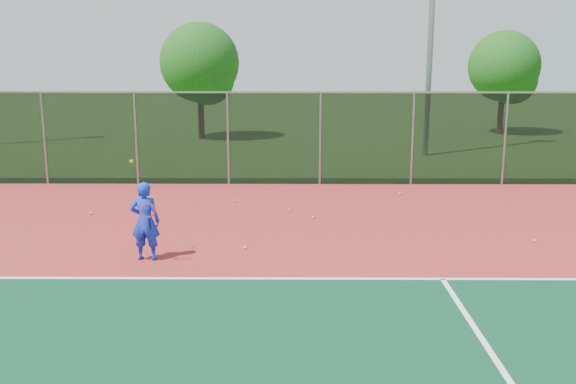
% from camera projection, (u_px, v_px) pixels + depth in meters
% --- Properties ---
extents(ground, '(120.00, 120.00, 0.00)m').
position_uv_depth(ground, '(353.00, 352.00, 9.44)').
color(ground, '#285719').
rests_on(ground, ground).
extents(court_apron, '(30.00, 20.00, 0.02)m').
position_uv_depth(court_apron, '(343.00, 299.00, 11.39)').
color(court_apron, maroon).
rests_on(court_apron, ground).
extents(fence_back, '(30.00, 0.06, 3.03)m').
position_uv_depth(fence_back, '(320.00, 137.00, 20.82)').
color(fence_back, black).
rests_on(fence_back, court_apron).
extents(tennis_player, '(0.63, 0.63, 2.12)m').
position_uv_depth(tennis_player, '(145.00, 221.00, 13.35)').
color(tennis_player, '#162ED7').
rests_on(tennis_player, court_apron).
extents(practice_ball_0, '(0.07, 0.07, 0.07)m').
position_uv_depth(practice_ball_0, '(289.00, 210.00, 17.56)').
color(practice_ball_0, '#C1C817').
rests_on(practice_ball_0, court_apron).
extents(practice_ball_1, '(0.07, 0.07, 0.07)m').
position_uv_depth(practice_ball_1, '(245.00, 248.00, 14.23)').
color(practice_ball_1, '#C1C817').
rests_on(practice_ball_1, court_apron).
extents(practice_ball_2, '(0.07, 0.07, 0.07)m').
position_uv_depth(practice_ball_2, '(535.00, 241.00, 14.73)').
color(practice_ball_2, '#C1C817').
rests_on(practice_ball_2, court_apron).
extents(practice_ball_3, '(0.07, 0.07, 0.07)m').
position_uv_depth(practice_ball_3, '(400.00, 193.00, 19.59)').
color(practice_ball_3, '#C1C817').
rests_on(practice_ball_3, court_apron).
extents(practice_ball_4, '(0.07, 0.07, 0.07)m').
position_uv_depth(practice_ball_4, '(91.00, 213.00, 17.20)').
color(practice_ball_4, '#C1C817').
rests_on(practice_ball_4, court_apron).
extents(practice_ball_5, '(0.07, 0.07, 0.07)m').
position_uv_depth(practice_ball_5, '(235.00, 201.00, 18.67)').
color(practice_ball_5, '#C1C817').
rests_on(practice_ball_5, court_apron).
extents(practice_ball_6, '(0.07, 0.07, 0.07)m').
position_uv_depth(practice_ball_6, '(313.00, 217.00, 16.80)').
color(practice_ball_6, '#C1C817').
rests_on(practice_ball_6, court_apron).
extents(tree_back_left, '(3.88, 3.88, 5.69)m').
position_uv_depth(tree_back_left, '(201.00, 66.00, 31.24)').
color(tree_back_left, '#341E13').
rests_on(tree_back_left, ground).
extents(tree_back_mid, '(3.64, 3.64, 5.35)m').
position_uv_depth(tree_back_mid, '(506.00, 70.00, 33.13)').
color(tree_back_mid, '#341E13').
rests_on(tree_back_mid, ground).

